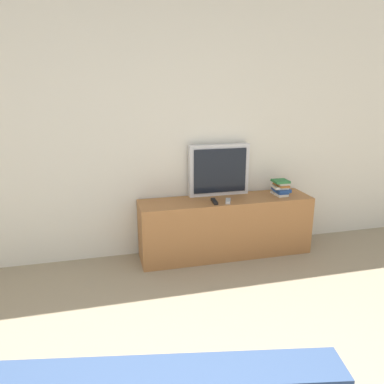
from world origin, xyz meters
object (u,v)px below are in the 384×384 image
(remote_on_stand, at_px, (214,201))
(remote_secondary, at_px, (228,201))
(television, at_px, (219,170))
(book_stack, at_px, (281,188))
(tv_stand, at_px, (225,227))

(remote_on_stand, height_order, remote_secondary, same)
(television, bearing_deg, remote_secondary, -87.69)
(television, relative_size, remote_secondary, 4.25)
(remote_on_stand, bearing_deg, television, 63.75)
(television, distance_m, book_stack, 0.68)
(remote_on_stand, bearing_deg, tv_stand, 29.06)
(television, height_order, book_stack, television)
(tv_stand, distance_m, television, 0.60)
(book_stack, xyz_separation_m, remote_secondary, (-0.62, -0.11, -0.07))
(book_stack, xyz_separation_m, remote_on_stand, (-0.76, -0.09, -0.07))
(tv_stand, relative_size, remote_on_stand, 10.59)
(tv_stand, relative_size, television, 2.78)
(remote_secondary, bearing_deg, remote_on_stand, 170.91)
(tv_stand, bearing_deg, book_stack, 0.39)
(television, distance_m, remote_secondary, 0.37)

